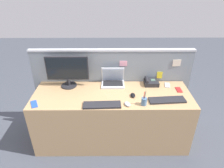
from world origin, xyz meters
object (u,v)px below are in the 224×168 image
(cell_phone_silver_slab, at_px, (167,85))
(pen_cup, at_px, (144,101))
(computer_mouse_left_hand, at_px, (133,95))
(desktop_monitor, at_px, (67,70))
(keyboard_spare, at_px, (167,100))
(desk_phone, at_px, (151,82))
(cell_phone_red_case, at_px, (179,90))
(computer_mouse_right_hand, at_px, (127,104))
(cell_phone_blue_case, at_px, (34,104))
(laptop, at_px, (113,80))
(keyboard_main, at_px, (102,105))

(cell_phone_silver_slab, bearing_deg, pen_cup, -121.24)
(computer_mouse_left_hand, distance_m, cell_phone_silver_slab, 0.57)
(desktop_monitor, bearing_deg, keyboard_spare, -16.75)
(desk_phone, bearing_deg, pen_cup, -109.13)
(cell_phone_silver_slab, distance_m, cell_phone_red_case, 0.17)
(keyboard_spare, xyz_separation_m, cell_phone_silver_slab, (0.10, 0.37, -0.01))
(computer_mouse_right_hand, relative_size, cell_phone_silver_slab, 0.77)
(pen_cup, relative_size, cell_phone_blue_case, 1.23)
(cell_phone_red_case, bearing_deg, computer_mouse_right_hand, -154.95)
(laptop, bearing_deg, desktop_monitor, -175.45)
(cell_phone_red_case, bearing_deg, keyboard_main, -161.40)
(cell_phone_silver_slab, bearing_deg, desk_phone, -176.70)
(keyboard_spare, height_order, cell_phone_silver_slab, keyboard_spare)
(computer_mouse_right_hand, bearing_deg, cell_phone_blue_case, 156.99)
(desktop_monitor, relative_size, desk_phone, 2.90)
(desk_phone, distance_m, pen_cup, 0.50)
(desk_phone, distance_m, cell_phone_silver_slab, 0.23)
(laptop, relative_size, computer_mouse_right_hand, 3.11)
(laptop, bearing_deg, desk_phone, -2.85)
(desk_phone, distance_m, computer_mouse_right_hand, 0.60)
(keyboard_spare, relative_size, cell_phone_blue_case, 2.91)
(cell_phone_blue_case, bearing_deg, desk_phone, -7.81)
(laptop, height_order, cell_phone_blue_case, laptop)
(laptop, relative_size, cell_phone_blue_case, 2.06)
(pen_cup, distance_m, cell_phone_silver_slab, 0.60)
(keyboard_main, bearing_deg, desktop_monitor, 132.64)
(desk_phone, bearing_deg, laptop, 177.15)
(keyboard_spare, xyz_separation_m, pen_cup, (-0.29, -0.08, 0.04))
(keyboard_spare, relative_size, cell_phone_red_case, 3.39)
(keyboard_spare, height_order, cell_phone_blue_case, keyboard_spare)
(desktop_monitor, height_order, computer_mouse_right_hand, desktop_monitor)
(desktop_monitor, bearing_deg, pen_cup, -25.42)
(laptop, height_order, computer_mouse_left_hand, laptop)
(laptop, distance_m, desk_phone, 0.52)
(desktop_monitor, relative_size, laptop, 1.78)
(desktop_monitor, distance_m, computer_mouse_left_hand, 0.91)
(keyboard_spare, bearing_deg, pen_cup, -169.28)
(cell_phone_blue_case, height_order, cell_phone_red_case, same)
(desk_phone, xyz_separation_m, computer_mouse_right_hand, (-0.36, -0.48, -0.02))
(cell_phone_silver_slab, height_order, cell_phone_blue_case, same)
(keyboard_spare, height_order, computer_mouse_left_hand, computer_mouse_left_hand)
(computer_mouse_right_hand, xyz_separation_m, cell_phone_red_case, (0.70, 0.33, -0.01))
(pen_cup, bearing_deg, keyboard_spare, 14.96)
(desktop_monitor, bearing_deg, desk_phone, 1.11)
(keyboard_spare, distance_m, cell_phone_red_case, 0.33)
(desktop_monitor, height_order, computer_mouse_left_hand, desktop_monitor)
(cell_phone_silver_slab, bearing_deg, keyboard_main, -142.45)
(pen_cup, relative_size, cell_phone_silver_slab, 1.44)
(keyboard_main, distance_m, cell_phone_blue_case, 0.80)
(desktop_monitor, bearing_deg, cell_phone_silver_slab, -0.11)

